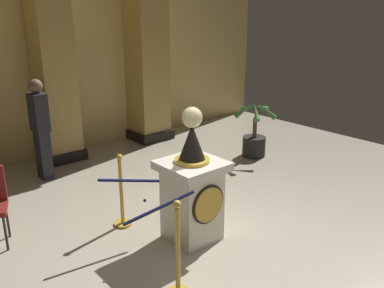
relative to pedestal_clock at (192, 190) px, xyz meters
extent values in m
plane|color=#B2A893|center=(-0.02, -0.45, -0.65)|extent=(11.05, 11.05, 0.00)
cube|color=tan|center=(-0.02, 4.25, 1.32)|extent=(11.05, 0.16, 3.95)
cube|color=silver|center=(0.00, 0.01, -0.19)|extent=(0.57, 0.57, 0.92)
cube|color=silver|center=(0.00, 0.01, 0.32)|extent=(0.71, 0.71, 0.10)
cylinder|color=gold|center=(0.00, -0.29, -0.08)|extent=(0.43, 0.03, 0.43)
cylinder|color=black|center=(0.00, -0.28, -0.08)|extent=(0.48, 0.01, 0.48)
cylinder|color=gold|center=(0.00, 0.01, 0.39)|extent=(0.42, 0.42, 0.04)
cone|color=black|center=(0.00, 0.01, 0.62)|extent=(0.31, 0.31, 0.42)
cylinder|color=gold|center=(0.00, 0.01, 0.82)|extent=(0.03, 0.03, 0.06)
sphere|color=beige|center=(0.00, 0.01, 0.91)|extent=(0.24, 0.24, 0.24)
cylinder|color=gold|center=(-0.49, 0.86, -0.64)|extent=(0.24, 0.24, 0.03)
cylinder|color=gold|center=(-0.49, 0.86, -0.19)|extent=(0.05, 0.05, 0.92)
sphere|color=gold|center=(-0.49, 0.86, 0.31)|extent=(0.08, 0.08, 0.08)
cylinder|color=gold|center=(-0.81, -0.72, -0.17)|extent=(0.05, 0.05, 0.96)
sphere|color=gold|center=(-0.81, -0.72, 0.35)|extent=(0.08, 0.08, 0.08)
cylinder|color=#141947|center=(-0.57, 0.46, 0.14)|extent=(0.80, 0.20, 0.22)
cylinder|color=#141947|center=(-0.73, -0.33, 0.14)|extent=(0.80, 0.20, 0.22)
sphere|color=#141947|center=(-0.65, 0.07, 0.05)|extent=(0.04, 0.04, 0.04)
cube|color=black|center=(2.02, 3.83, -0.55)|extent=(0.81, 0.81, 0.20)
cube|color=tan|center=(2.02, 3.83, 1.25)|extent=(0.70, 0.70, 3.80)
cube|color=black|center=(-0.02, 3.83, -0.55)|extent=(0.72, 0.72, 0.20)
cube|color=tan|center=(-0.02, 3.83, 1.25)|extent=(0.62, 0.62, 3.80)
cylinder|color=black|center=(2.90, 1.53, -0.46)|extent=(0.45, 0.45, 0.39)
cylinder|color=brown|center=(2.90, 1.53, -0.08)|extent=(0.08, 0.08, 0.38)
cone|color=#387533|center=(3.12, 1.56, 0.28)|extent=(0.46, 0.18, 0.23)
cone|color=#387533|center=(2.96, 1.74, 0.28)|extent=(0.19, 0.44, 0.30)
cone|color=#387533|center=(2.72, 1.65, 0.28)|extent=(0.37, 0.30, 0.38)
cone|color=#387533|center=(2.74, 1.38, 0.28)|extent=(0.35, 0.37, 0.34)
cone|color=#387533|center=(2.97, 1.32, 0.28)|extent=(0.19, 0.42, 0.34)
cube|color=#26262D|center=(-0.63, 3.11, -0.23)|extent=(0.18, 0.28, 0.84)
cube|color=#26262D|center=(-0.63, 3.11, 0.50)|extent=(0.22, 0.36, 0.63)
sphere|color=brown|center=(-0.63, 3.11, 0.92)|extent=(0.23, 0.23, 0.23)
cylinder|color=black|center=(-1.85, 1.23, -0.43)|extent=(0.03, 0.03, 0.45)
cylinder|color=black|center=(-1.74, 1.53, -0.43)|extent=(0.03, 0.03, 0.45)
camera|label=1|loc=(-2.94, -3.43, 2.08)|focal=38.20mm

